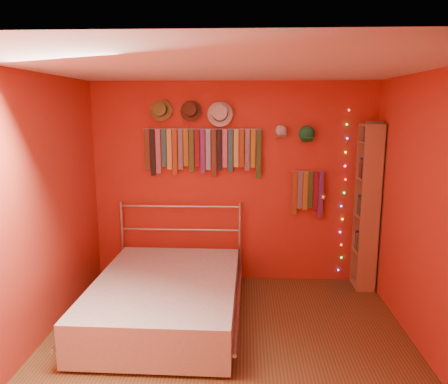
% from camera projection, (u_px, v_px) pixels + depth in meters
% --- Properties ---
extents(ground, '(3.50, 3.50, 0.00)m').
position_uv_depth(ground, '(227.00, 350.00, 3.98)').
color(ground, '#4E371B').
rests_on(ground, ground).
extents(back_wall, '(3.50, 0.02, 2.50)m').
position_uv_depth(back_wall, '(233.00, 183.00, 5.46)').
color(back_wall, '#AB341B').
rests_on(back_wall, ground).
extents(right_wall, '(0.02, 3.50, 2.50)m').
position_uv_depth(right_wall, '(435.00, 220.00, 3.66)').
color(right_wall, '#AB341B').
rests_on(right_wall, ground).
extents(left_wall, '(0.02, 3.50, 2.50)m').
position_uv_depth(left_wall, '(28.00, 215.00, 3.83)').
color(left_wall, '#AB341B').
rests_on(left_wall, ground).
extents(ceiling, '(3.50, 3.50, 0.02)m').
position_uv_depth(ceiling, '(227.00, 67.00, 3.51)').
color(ceiling, white).
rests_on(ceiling, back_wall).
extents(tie_rack, '(1.45, 0.03, 0.61)m').
position_uv_depth(tie_rack, '(202.00, 149.00, 5.33)').
color(tie_rack, '#BABABF').
rests_on(tie_rack, back_wall).
extents(small_tie_rack, '(0.40, 0.03, 0.57)m').
position_uv_depth(small_tie_rack, '(308.00, 191.00, 5.37)').
color(small_tie_rack, '#BABABF').
rests_on(small_tie_rack, back_wall).
extents(fedora_olive, '(0.27, 0.15, 0.26)m').
position_uv_depth(fedora_olive, '(160.00, 110.00, 5.24)').
color(fedora_olive, olive).
rests_on(fedora_olive, back_wall).
extents(fedora_brown, '(0.26, 0.14, 0.25)m').
position_uv_depth(fedora_brown, '(191.00, 111.00, 5.23)').
color(fedora_brown, '#4E2C1C').
rests_on(fedora_brown, back_wall).
extents(fedora_white, '(0.31, 0.17, 0.30)m').
position_uv_depth(fedora_white, '(220.00, 114.00, 5.21)').
color(fedora_white, beige).
rests_on(fedora_white, back_wall).
extents(cap_white, '(0.16, 0.20, 0.16)m').
position_uv_depth(cap_white, '(281.00, 131.00, 5.26)').
color(cap_white, beige).
rests_on(cap_white, back_wall).
extents(cap_green, '(0.19, 0.24, 0.19)m').
position_uv_depth(cap_green, '(307.00, 134.00, 5.25)').
color(cap_green, '#1B7A41').
rests_on(cap_green, back_wall).
extents(fairy_lights, '(0.06, 0.02, 2.03)m').
position_uv_depth(fairy_lights, '(344.00, 193.00, 5.38)').
color(fairy_lights, '#FF3333').
rests_on(fairy_lights, back_wall).
extents(reading_lamp, '(0.07, 0.28, 0.08)m').
position_uv_depth(reading_lamp, '(323.00, 197.00, 5.22)').
color(reading_lamp, '#BABABF').
rests_on(reading_lamp, back_wall).
extents(bookshelf, '(0.25, 0.34, 2.00)m').
position_uv_depth(bookshelf, '(371.00, 207.00, 5.21)').
color(bookshelf, '#9E6C47').
rests_on(bookshelf, ground).
extents(bed, '(1.56, 2.12, 1.02)m').
position_uv_depth(bed, '(166.00, 297.00, 4.54)').
color(bed, '#BABABF').
rests_on(bed, ground).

